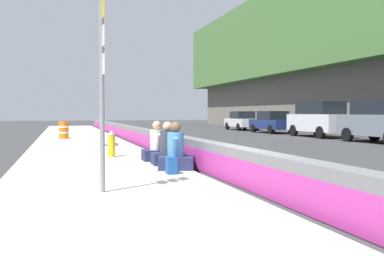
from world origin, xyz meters
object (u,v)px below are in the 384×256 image
Objects in this scene: seated_person_foreground at (176,154)px; seated_person_rear at (157,148)px; seated_person_middle at (168,151)px; construction_barrel at (64,130)px; route_sign_post at (102,76)px; fire_hydrant at (111,143)px; backpack at (172,166)px; parked_car_far at (242,121)px; parked_car_third at (383,120)px; parked_car_fourth at (319,119)px; parked_car_midline at (272,122)px.

seated_person_foreground reaches higher than seated_person_rear.
seated_person_middle is 13.36m from construction_barrel.
route_sign_post is at bearing 141.67° from seated_person_foreground.
fire_hydrant is at bearing -7.84° from route_sign_post.
parked_car_far reaches higher than backpack.
route_sign_post is at bearing 123.70° from parked_car_third.
route_sign_post is 0.75× the size of parked_car_fourth.
seated_person_middle is 0.26× the size of parked_car_midline.
construction_barrel is 0.21× the size of parked_car_midline.
fire_hydrant is 0.19× the size of parked_car_midline.
parked_car_third is at bearing -58.28° from backpack.
parked_car_midline is (18.00, -12.85, 0.35)m from seated_person_middle.
seated_person_rear is (-1.46, -1.19, -0.08)m from fire_hydrant.
fire_hydrant is 0.18× the size of parked_car_third.
backpack is 0.08× the size of parked_car_third.
seated_person_foreground reaches higher than fire_hydrant.
seated_person_middle is 1.26× the size of construction_barrel.
backpack is (-2.86, 0.28, -0.18)m from seated_person_rear.
backpack is 28.89m from parked_car_far.
parked_car_far is (17.35, 0.19, -0.32)m from parked_car_third.
seated_person_rear is at bearing -140.70° from fire_hydrant.
seated_person_rear is 2.98× the size of backpack.
parked_car_far is (10.78, -15.61, 0.24)m from construction_barrel.
parked_car_fourth is (12.12, -13.10, 0.67)m from seated_person_middle.
seated_person_foreground is 0.27× the size of parked_car_midline.
backpack is (-0.78, 0.30, -0.19)m from seated_person_foreground.
route_sign_post is at bearing 149.88° from seated_person_middle.
seated_person_foreground is 14.35m from construction_barrel.
seated_person_foreground is 2.08m from seated_person_rear.
fire_hydrant is (6.15, -0.85, -1.65)m from route_sign_post.
route_sign_post reaches higher than parked_car_fourth.
parked_car_midline reaches higher than backpack.
seated_person_foreground is 0.25× the size of parked_car_third.
construction_barrel is (14.88, 2.35, 0.28)m from backpack.
construction_barrel is at bearing 10.66° from seated_person_foreground.
route_sign_post is 26.34m from parked_car_midline.
parked_car_third is (-6.57, -15.80, 0.56)m from construction_barrel.
construction_barrel reaches higher than fire_hydrant.
construction_barrel is 17.12m from parked_car_third.
fire_hydrant is at bearing 11.95° from backpack.
parked_car_third is at bearing -63.58° from seated_person_middle.
construction_barrel is at bearing 86.52° from parked_car_fourth.
parked_car_fourth is 1.06× the size of parked_car_midline.
parked_car_fourth is at bearing -43.99° from route_sign_post.
fire_hydrant is 14.91m from parked_car_third.
parked_car_third is (8.31, -13.44, 0.85)m from backpack.
fire_hydrant is 1.88m from seated_person_rear.
parked_car_third is 1.06× the size of parked_car_far.
seated_person_foreground reaches higher than backpack.
seated_person_middle is 27.13m from parked_car_far.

